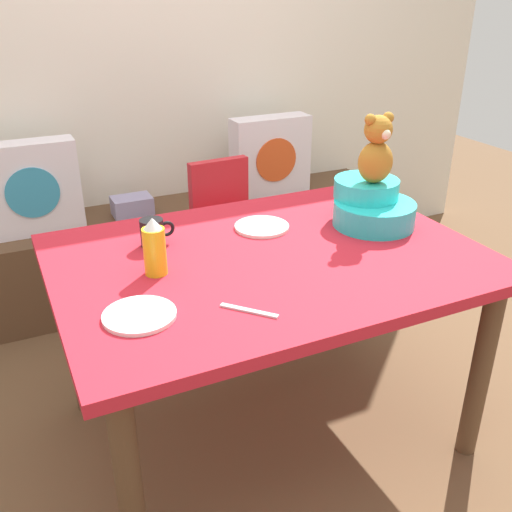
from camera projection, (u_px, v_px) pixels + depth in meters
ground_plane at (267, 426)px, 2.23m from camera, size 8.00×8.00×0.00m
back_wall at (136, 38)px, 2.91m from camera, size 4.40×0.10×2.60m
window_bench at (166, 249)px, 3.15m from camera, size 2.60×0.44×0.46m
pillow_floral_left at (31, 188)px, 2.70m from camera, size 0.44×0.15×0.44m
pillow_floral_right at (270, 157)px, 3.18m from camera, size 0.44×0.15×0.44m
book_stack at (132, 206)px, 2.97m from camera, size 0.20×0.14×0.10m
dining_table at (269, 279)px, 1.95m from camera, size 1.40×1.01×0.74m
highchair at (231, 221)px, 2.75m from camera, size 0.34×0.46×0.79m
infant_seat_teal at (371, 205)px, 2.12m from camera, size 0.30×0.33×0.16m
teddy_bear at (377, 151)px, 2.03m from camera, size 0.13×0.12×0.25m
ketchup_bottle at (154, 248)px, 1.75m from camera, size 0.07×0.07×0.18m
coffee_mug at (153, 232)px, 1.95m from camera, size 0.12×0.08×0.09m
dinner_plate_near at (262, 227)px, 2.11m from camera, size 0.20×0.20×0.01m
dinner_plate_far at (139, 315)px, 1.55m from camera, size 0.20×0.20×0.01m
table_fork at (249, 311)px, 1.58m from camera, size 0.13×0.14×0.01m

